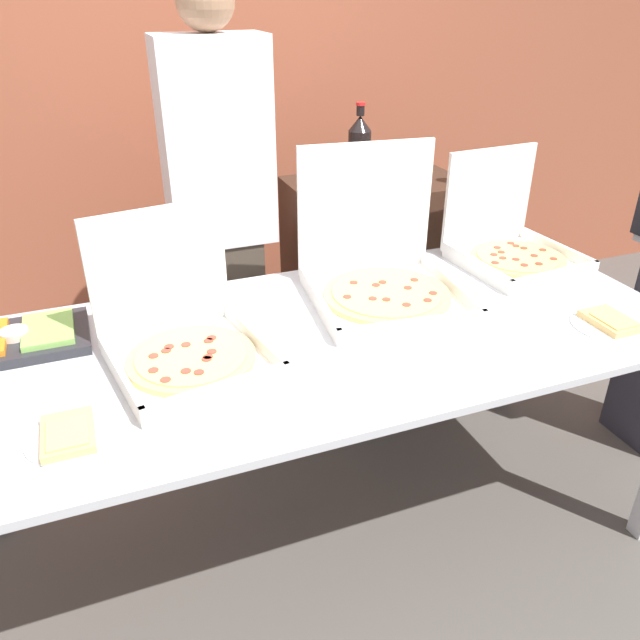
{
  "coord_description": "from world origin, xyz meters",
  "views": [
    {
      "loc": [
        -0.6,
        -1.56,
        1.8
      ],
      "look_at": [
        0.0,
        0.0,
        0.89
      ],
      "focal_mm": 35.0,
      "sensor_mm": 36.0,
      "label": 1
    }
  ],
  "objects_px": {
    "veggie_tray": "(16,339)",
    "soda_can_colored": "(462,169)",
    "pizza_box_far_left": "(183,337)",
    "pizza_box_far_right": "(510,244)",
    "paper_plate_front_center": "(68,435)",
    "pizza_box_near_right": "(381,273)",
    "person_guest_cap": "(222,219)",
    "paper_plate_front_left": "(611,322)",
    "soda_bottle": "(359,151)",
    "soda_can_silver": "(334,169)"
  },
  "relations": [
    {
      "from": "pizza_box_far_right",
      "to": "veggie_tray",
      "type": "height_order",
      "value": "pizza_box_far_right"
    },
    {
      "from": "soda_can_colored",
      "to": "pizza_box_far_left",
      "type": "bearing_deg",
      "value": -153.15
    },
    {
      "from": "veggie_tray",
      "to": "soda_can_silver",
      "type": "distance_m",
      "value": 1.43
    },
    {
      "from": "paper_plate_front_left",
      "to": "person_guest_cap",
      "type": "bearing_deg",
      "value": 132.59
    },
    {
      "from": "paper_plate_front_left",
      "to": "pizza_box_far_right",
      "type": "bearing_deg",
      "value": 88.56
    },
    {
      "from": "veggie_tray",
      "to": "soda_can_colored",
      "type": "height_order",
      "value": "soda_can_colored"
    },
    {
      "from": "veggie_tray",
      "to": "soda_can_silver",
      "type": "height_order",
      "value": "soda_can_silver"
    },
    {
      "from": "soda_can_colored",
      "to": "person_guest_cap",
      "type": "relative_size",
      "value": 0.07
    },
    {
      "from": "pizza_box_near_right",
      "to": "soda_can_silver",
      "type": "relative_size",
      "value": 4.48
    },
    {
      "from": "paper_plate_front_center",
      "to": "soda_can_colored",
      "type": "xyz_separation_m",
      "value": [
        1.65,
        0.93,
        0.25
      ]
    },
    {
      "from": "paper_plate_front_center",
      "to": "soda_bottle",
      "type": "xyz_separation_m",
      "value": [
        1.22,
        1.04,
        0.33
      ]
    },
    {
      "from": "pizza_box_far_right",
      "to": "paper_plate_front_left",
      "type": "distance_m",
      "value": 0.55
    },
    {
      "from": "veggie_tray",
      "to": "pizza_box_near_right",
      "type": "bearing_deg",
      "value": -3.94
    },
    {
      "from": "pizza_box_near_right",
      "to": "paper_plate_front_left",
      "type": "xyz_separation_m",
      "value": [
        0.58,
        -0.46,
        -0.07
      ]
    },
    {
      "from": "pizza_box_near_right",
      "to": "soda_bottle",
      "type": "bearing_deg",
      "value": 79.31
    },
    {
      "from": "paper_plate_front_center",
      "to": "soda_can_colored",
      "type": "bearing_deg",
      "value": 29.38
    },
    {
      "from": "soda_can_colored",
      "to": "paper_plate_front_center",
      "type": "bearing_deg",
      "value": -150.62
    },
    {
      "from": "veggie_tray",
      "to": "soda_bottle",
      "type": "height_order",
      "value": "soda_bottle"
    },
    {
      "from": "pizza_box_far_left",
      "to": "veggie_tray",
      "type": "height_order",
      "value": "pizza_box_far_left"
    },
    {
      "from": "paper_plate_front_center",
      "to": "person_guest_cap",
      "type": "height_order",
      "value": "person_guest_cap"
    },
    {
      "from": "paper_plate_front_left",
      "to": "veggie_tray",
      "type": "distance_m",
      "value": 1.83
    },
    {
      "from": "pizza_box_far_right",
      "to": "soda_can_silver",
      "type": "relative_size",
      "value": 3.61
    },
    {
      "from": "pizza_box_near_right",
      "to": "soda_can_silver",
      "type": "xyz_separation_m",
      "value": [
        0.11,
        0.69,
        0.18
      ]
    },
    {
      "from": "pizza_box_near_right",
      "to": "paper_plate_front_left",
      "type": "bearing_deg",
      "value": -32.19
    },
    {
      "from": "pizza_box_near_right",
      "to": "veggie_tray",
      "type": "xyz_separation_m",
      "value": [
        -1.16,
        0.08,
        -0.06
      ]
    },
    {
      "from": "paper_plate_front_center",
      "to": "veggie_tray",
      "type": "relative_size",
      "value": 0.49
    },
    {
      "from": "paper_plate_front_center",
      "to": "soda_can_silver",
      "type": "relative_size",
      "value": 1.63
    },
    {
      "from": "pizza_box_near_right",
      "to": "soda_can_colored",
      "type": "height_order",
      "value": "pizza_box_near_right"
    },
    {
      "from": "person_guest_cap",
      "to": "pizza_box_near_right",
      "type": "bearing_deg",
      "value": 123.56
    },
    {
      "from": "pizza_box_far_right",
      "to": "soda_bottle",
      "type": "distance_m",
      "value": 0.72
    },
    {
      "from": "paper_plate_front_center",
      "to": "veggie_tray",
      "type": "height_order",
      "value": "veggie_tray"
    },
    {
      "from": "pizza_box_far_left",
      "to": "paper_plate_front_left",
      "type": "bearing_deg",
      "value": -22.1
    },
    {
      "from": "soda_can_silver",
      "to": "soda_can_colored",
      "type": "bearing_deg",
      "value": -21.34
    },
    {
      "from": "pizza_box_far_right",
      "to": "soda_can_colored",
      "type": "height_order",
      "value": "pizza_box_far_right"
    },
    {
      "from": "paper_plate_front_center",
      "to": "pizza_box_far_right",
      "type": "bearing_deg",
      "value": 17.83
    },
    {
      "from": "pizza_box_far_right",
      "to": "paper_plate_front_center",
      "type": "relative_size",
      "value": 2.22
    },
    {
      "from": "pizza_box_far_left",
      "to": "person_guest_cap",
      "type": "xyz_separation_m",
      "value": [
        0.3,
        0.79,
        0.05
      ]
    },
    {
      "from": "pizza_box_near_right",
      "to": "soda_bottle",
      "type": "height_order",
      "value": "soda_bottle"
    },
    {
      "from": "veggie_tray",
      "to": "soda_can_colored",
      "type": "distance_m",
      "value": 1.84
    },
    {
      "from": "veggie_tray",
      "to": "soda_can_colored",
      "type": "relative_size",
      "value": 3.34
    },
    {
      "from": "pizza_box_far_left",
      "to": "pizza_box_far_right",
      "type": "relative_size",
      "value": 1.08
    },
    {
      "from": "paper_plate_front_center",
      "to": "veggie_tray",
      "type": "distance_m",
      "value": 0.53
    },
    {
      "from": "soda_bottle",
      "to": "person_guest_cap",
      "type": "height_order",
      "value": "person_guest_cap"
    },
    {
      "from": "pizza_box_far_left",
      "to": "pizza_box_far_right",
      "type": "bearing_deg",
      "value": 1.91
    },
    {
      "from": "veggie_tray",
      "to": "soda_bottle",
      "type": "xyz_separation_m",
      "value": [
        1.35,
        0.53,
        0.33
      ]
    },
    {
      "from": "soda_can_silver",
      "to": "person_guest_cap",
      "type": "bearing_deg",
      "value": -171.14
    },
    {
      "from": "paper_plate_front_center",
      "to": "paper_plate_front_left",
      "type": "bearing_deg",
      "value": -0.97
    },
    {
      "from": "pizza_box_near_right",
      "to": "person_guest_cap",
      "type": "xyz_separation_m",
      "value": [
        -0.4,
        0.61,
        0.04
      ]
    },
    {
      "from": "pizza_box_far_right",
      "to": "soda_bottle",
      "type": "height_order",
      "value": "soda_bottle"
    },
    {
      "from": "soda_can_silver",
      "to": "person_guest_cap",
      "type": "distance_m",
      "value": 0.54
    }
  ]
}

